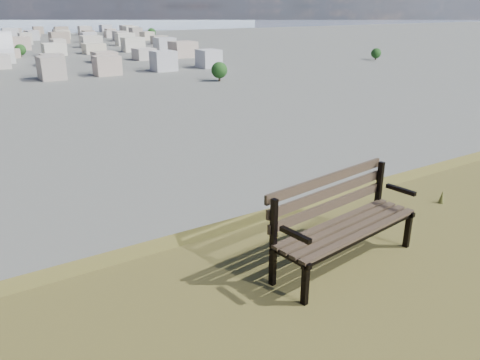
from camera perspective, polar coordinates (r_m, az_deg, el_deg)
park_bench at (r=4.82m, az=12.19°, el=-4.36°), size 1.77×0.77×0.90m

